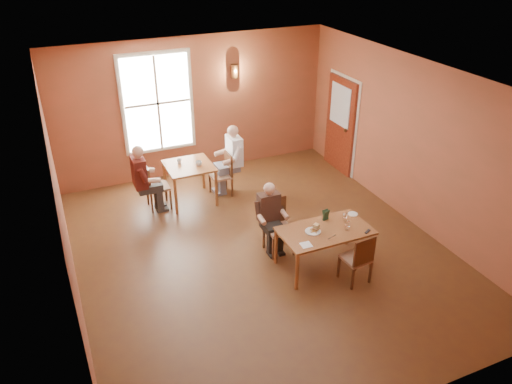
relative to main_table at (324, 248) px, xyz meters
name	(u,v)px	position (x,y,z in m)	size (l,w,h in m)	color
ground	(261,250)	(-0.77, 0.79, -0.34)	(6.00, 7.00, 0.01)	brown
wall_back	(195,107)	(-0.77, 4.29, 1.16)	(6.00, 0.04, 3.00)	brown
wall_front	(401,311)	(-0.77, -2.71, 1.16)	(6.00, 0.04, 3.00)	brown
wall_left	(62,211)	(-3.77, 0.79, 1.16)	(0.04, 7.00, 3.00)	brown
wall_right	(413,143)	(2.23, 0.79, 1.16)	(0.04, 7.00, 3.00)	brown
ceiling	(262,79)	(-0.77, 0.79, 2.66)	(6.00, 7.00, 0.04)	white
window	(158,103)	(-1.57, 4.24, 1.36)	(1.36, 0.10, 1.96)	white
door	(340,125)	(2.17, 3.09, 0.71)	(0.12, 1.04, 2.10)	maroon
wall_sconce	(235,71)	(0.13, 4.19, 1.86)	(0.16, 0.16, 0.28)	brown
main_table	(324,248)	(0.00, 0.00, 0.00)	(1.46, 0.82, 0.68)	brown
chair_diner_main	(279,228)	(-0.50, 0.65, 0.13)	(0.42, 0.42, 0.95)	#3F2011
diner_main	(280,223)	(-0.50, 0.62, 0.25)	(0.47, 0.47, 1.19)	black
chair_empty	(356,257)	(0.25, -0.54, 0.09)	(0.38, 0.38, 0.87)	#4F2C19
plate_food	(313,231)	(-0.21, 0.03, 0.36)	(0.25, 0.25, 0.03)	white
sandwich	(316,228)	(-0.15, 0.03, 0.40)	(0.09, 0.08, 0.11)	tan
goblet_a	(345,217)	(0.42, 0.09, 0.43)	(0.07, 0.07, 0.17)	white
goblet_c	(348,225)	(0.31, -0.15, 0.44)	(0.08, 0.08, 0.19)	white
menu_stand	(326,215)	(0.16, 0.27, 0.43)	(0.11, 0.06, 0.19)	#23432B
knife	(332,237)	(-0.01, -0.22, 0.34)	(0.18, 0.01, 0.00)	silver
napkin	(306,245)	(-0.48, -0.25, 0.34)	(0.16, 0.16, 0.01)	white
side_plate	(353,214)	(0.67, 0.23, 0.35)	(0.16, 0.16, 0.01)	white
sunglasses	(368,231)	(0.58, -0.32, 0.35)	(0.13, 0.04, 0.02)	black
second_table	(190,183)	(-1.35, 2.97, 0.06)	(0.90, 0.90, 0.79)	brown
chair_diner_white	(221,175)	(-0.70, 2.97, 0.10)	(0.39, 0.39, 0.89)	#643013
diner_white	(222,164)	(-0.67, 2.97, 0.35)	(0.55, 0.55, 1.39)	white
chair_diner_maroon	(158,186)	(-2.00, 2.97, 0.12)	(0.41, 0.41, 0.93)	brown
diner_maroon	(155,177)	(-2.03, 2.97, 0.34)	(0.54, 0.54, 1.35)	maroon
cup_a	(199,163)	(-1.18, 2.87, 0.50)	(0.12, 0.12, 0.09)	silver
cup_b	(179,161)	(-1.50, 3.11, 0.50)	(0.10, 0.10, 0.09)	beige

